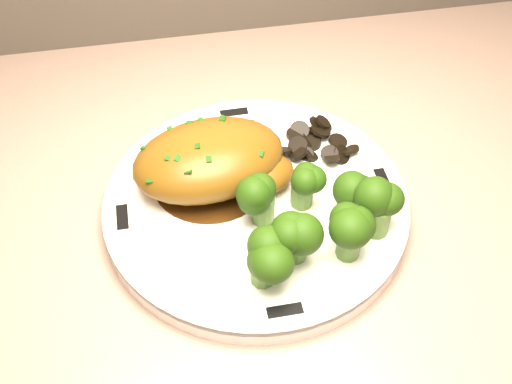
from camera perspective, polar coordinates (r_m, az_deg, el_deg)
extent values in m
cube|color=tan|center=(0.68, -12.39, -3.33)|extent=(2.21, 0.73, 0.03)
cube|color=#4C443A|center=(0.87, -14.05, 16.21)|extent=(2.21, 0.02, 0.12)
cylinder|color=white|center=(0.65, 0.00, -1.20)|extent=(0.37, 0.37, 0.02)
cube|color=black|center=(0.67, 11.21, 1.05)|extent=(0.01, 0.03, 0.00)
cube|color=black|center=(0.73, -1.96, 7.06)|extent=(0.03, 0.01, 0.00)
cube|color=black|center=(0.64, -11.80, -2.22)|extent=(0.01, 0.03, 0.00)
cube|color=black|center=(0.56, 2.58, -10.50)|extent=(0.03, 0.01, 0.00)
cylinder|color=#3A1F0A|center=(0.66, -4.08, 1.08)|extent=(0.12, 0.12, 0.00)
ellipsoid|color=brown|center=(0.64, -4.22, 2.90)|extent=(0.17, 0.13, 0.06)
ellipsoid|color=brown|center=(0.64, 0.30, 1.58)|extent=(0.08, 0.06, 0.03)
cube|color=#18410D|center=(0.62, -8.58, 3.75)|extent=(0.01, 0.00, 0.00)
cube|color=#18410D|center=(0.62, -6.96, 4.43)|extent=(0.01, 0.00, 0.00)
cube|color=#18410D|center=(0.62, -5.33, 4.95)|extent=(0.01, 0.00, 0.00)
cube|color=#18410D|center=(0.62, -3.69, 5.34)|extent=(0.01, 0.00, 0.00)
cube|color=#18410D|center=(0.63, -2.07, 5.60)|extent=(0.01, 0.00, 0.00)
cube|color=#18410D|center=(0.63, -0.47, 5.71)|extent=(0.01, 0.00, 0.00)
cylinder|color=black|center=(0.70, 7.73, 4.26)|extent=(0.02, 0.01, 0.01)
cylinder|color=black|center=(0.70, 7.50, 4.77)|extent=(0.02, 0.02, 0.01)
cylinder|color=black|center=(0.70, 7.05, 5.22)|extent=(0.02, 0.02, 0.01)
cylinder|color=black|center=(0.71, 6.37, 5.06)|extent=(0.02, 0.02, 0.01)
cylinder|color=black|center=(0.70, 5.66, 5.31)|extent=(0.02, 0.02, 0.01)
cylinder|color=black|center=(0.70, 4.90, 5.45)|extent=(0.02, 0.02, 0.01)
cylinder|color=black|center=(0.70, 4.13, 4.95)|extent=(0.02, 0.02, 0.01)
cylinder|color=black|center=(0.70, 3.51, 4.88)|extent=(0.02, 0.02, 0.00)
cylinder|color=black|center=(0.69, 3.05, 4.74)|extent=(0.03, 0.02, 0.01)
cylinder|color=black|center=(0.69, 2.78, 4.02)|extent=(0.02, 0.02, 0.02)
cylinder|color=black|center=(0.68, 2.78, 3.82)|extent=(0.02, 0.02, 0.01)
cylinder|color=black|center=(0.68, 3.03, 3.64)|extent=(0.03, 0.02, 0.01)
cylinder|color=black|center=(0.68, 3.48, 3.00)|extent=(0.03, 0.03, 0.01)
cylinder|color=black|center=(0.67, 4.15, 2.98)|extent=(0.03, 0.03, 0.01)
cylinder|color=black|center=(0.67, 4.93, 3.08)|extent=(0.03, 0.03, 0.02)
cylinder|color=black|center=(0.68, 5.70, 2.77)|extent=(0.02, 0.02, 0.02)
cylinder|color=black|center=(0.68, 6.48, 3.11)|extent=(0.03, 0.03, 0.01)
cylinder|color=black|center=(0.68, 7.14, 3.54)|extent=(0.03, 0.03, 0.01)
cylinder|color=black|center=(0.69, 7.54, 3.52)|extent=(0.03, 0.03, 0.01)
cylinder|color=black|center=(0.69, 7.78, 4.07)|extent=(0.03, 0.03, 0.01)
cylinder|color=#567D35|center=(0.61, 0.63, -1.63)|extent=(0.02, 0.02, 0.03)
sphere|color=black|center=(0.59, 0.65, -0.41)|extent=(0.03, 0.03, 0.03)
cylinder|color=#567D35|center=(0.63, 4.09, -0.16)|extent=(0.02, 0.02, 0.03)
sphere|color=black|center=(0.61, 4.19, 1.07)|extent=(0.03, 0.03, 0.03)
cylinder|color=#567D35|center=(0.62, 8.22, -1.03)|extent=(0.02, 0.02, 0.03)
sphere|color=black|center=(0.61, 8.41, 0.19)|extent=(0.03, 0.03, 0.03)
cylinder|color=#567D35|center=(0.58, 3.53, -4.87)|extent=(0.02, 0.02, 0.03)
sphere|color=black|center=(0.57, 3.62, -3.67)|extent=(0.03, 0.03, 0.03)
cylinder|color=#567D35|center=(0.59, 8.24, -4.66)|extent=(0.02, 0.02, 0.03)
sphere|color=black|center=(0.57, 8.44, -3.47)|extent=(0.03, 0.03, 0.03)
cylinder|color=#567D35|center=(0.61, 10.78, -2.65)|extent=(0.02, 0.02, 0.03)
sphere|color=black|center=(0.60, 11.04, -1.46)|extent=(0.03, 0.03, 0.03)
cylinder|color=#567D35|center=(0.57, 0.60, -7.01)|extent=(0.02, 0.02, 0.03)
sphere|color=black|center=(0.55, 0.62, -5.83)|extent=(0.03, 0.03, 0.03)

